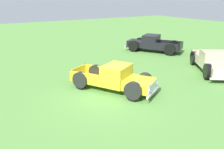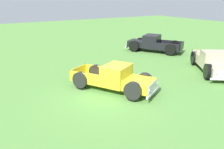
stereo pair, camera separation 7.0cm
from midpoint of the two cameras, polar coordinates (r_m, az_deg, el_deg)
ground_plane at (r=12.41m, az=-0.09°, el=-4.94°), size 80.00×80.00×0.00m
pickup_truck_foreground at (r=12.62m, az=1.55°, el=-1.08°), size 5.05×3.87×1.48m
pickup_truck_behind_left at (r=17.02m, az=24.33°, el=2.59°), size 5.08×4.34×1.53m
pickup_truck_behind_right at (r=22.34m, az=9.80°, el=7.62°), size 5.37×4.29×1.59m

